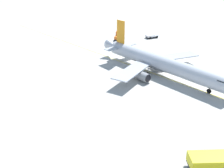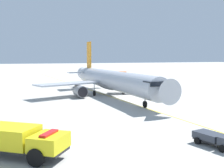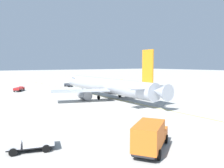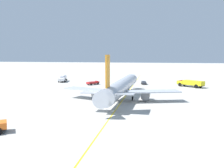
{
  "view_description": "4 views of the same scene",
  "coord_description": "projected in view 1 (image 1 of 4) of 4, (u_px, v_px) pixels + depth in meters",
  "views": [
    {
      "loc": [
        40.32,
        -58.11,
        28.78
      ],
      "look_at": [
        -2.49,
        -20.88,
        2.71
      ],
      "focal_mm": 44.39,
      "sensor_mm": 36.0,
      "label": 1
    },
    {
      "loc": [
        50.83,
        -25.0,
        8.13
      ],
      "look_at": [
        1.44,
        -4.98,
        2.97
      ],
      "focal_mm": 44.91,
      "sensor_mm": 36.0,
      "label": 2
    },
    {
      "loc": [
        -53.4,
        28.94,
        9.02
      ],
      "look_at": [
        -5.77,
        -3.13,
        3.97
      ],
      "focal_mm": 36.02,
      "sensor_mm": 36.0,
      "label": 3
    },
    {
      "loc": [
        -67.45,
        -14.04,
        12.03
      ],
      "look_at": [
        -1.57,
        -0.47,
        3.89
      ],
      "focal_mm": 38.98,
      "sensor_mm": 36.0,
      "label": 4
    }
  ],
  "objects": [
    {
      "name": "catering_truck_truck",
      "position": [
        120.0,
        34.0,
        106.64
      ],
      "size": [
        6.15,
        7.36,
        3.1
      ],
      "rotation": [
        0.0,
        0.0,
        5.32
      ],
      "color": "#232326",
      "rests_on": "ground_plane"
    },
    {
      "name": "pushback_tug_truck",
      "position": [
        151.0,
        36.0,
        107.97
      ],
      "size": [
        3.75,
        5.19,
        1.3
      ],
      "rotation": [
        0.0,
        0.0,
        1.3
      ],
      "color": "#232326",
      "rests_on": "ground_plane"
    },
    {
      "name": "taxiway_centreline",
      "position": [
        157.0,
        75.0,
        74.34
      ],
      "size": [
        163.39,
        5.14,
        0.01
      ],
      "rotation": [
        0.0,
        0.0,
        6.31
      ],
      "color": "yellow",
      "rests_on": "ground_plane"
    },
    {
      "name": "fire_tender_truck",
      "position": [
        222.0,
        161.0,
        40.64
      ],
      "size": [
        8.65,
        9.79,
        2.5
      ],
      "rotation": [
        0.0,
        0.0,
        0.9
      ],
      "color": "#232326",
      "rests_on": "ground_plane"
    },
    {
      "name": "ground_plane",
      "position": [
        177.0,
        75.0,
        74.31
      ],
      "size": [
        600.0,
        600.0,
        0.0
      ],
      "primitive_type": "plane",
      "color": "#ADAAA3"
    },
    {
      "name": "airliner_main",
      "position": [
        161.0,
        64.0,
        73.1
      ],
      "size": [
        43.61,
        31.67,
        12.03
      ],
      "rotation": [
        0.0,
        0.0,
        6.27
      ],
      "color": "#B2B7C1",
      "rests_on": "ground_plane"
    }
  ]
}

